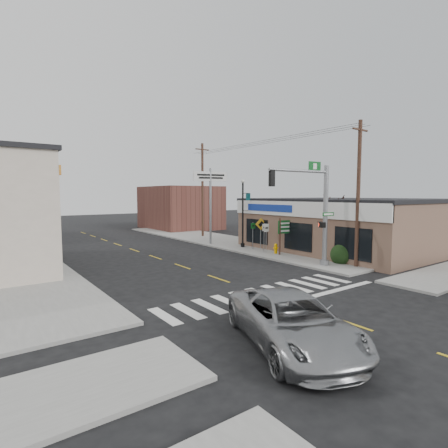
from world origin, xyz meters
TOP-DOWN VIEW (x-y plane):
  - ground at (0.00, 0.00)m, footprint 140.00×140.00m
  - sidewalk_right at (9.00, 13.00)m, footprint 6.00×38.00m
  - sidewalk_left at (-9.00, 13.00)m, footprint 6.00×38.00m
  - center_line at (0.00, 8.00)m, footprint 0.12×56.00m
  - crosswalk at (0.00, 0.40)m, footprint 11.00×2.20m
  - thrift_store at (14.50, 6.00)m, footprint 12.00×14.00m
  - bldg_distant_right at (12.00, 30.00)m, footprint 8.00×10.00m
  - suv at (-3.08, -4.23)m, footprint 4.41×6.19m
  - traffic_signal_pole at (6.44, 2.61)m, footprint 5.05×0.39m
  - guide_sign at (8.20, 6.89)m, footprint 1.55×0.13m
  - fire_hydrant at (7.69, 7.45)m, footprint 0.24×0.24m
  - ped_crossing_sign at (8.20, 9.70)m, footprint 0.99×0.07m
  - lamp_post at (7.87, 11.55)m, footprint 0.74×0.58m
  - dance_center_sign at (6.67, 14.72)m, footprint 3.18×0.20m
  - bare_tree at (10.46, 4.43)m, footprint 2.58×2.58m
  - shrub_front at (8.64, 2.40)m, footprint 1.41×1.41m
  - shrub_back at (9.76, 5.88)m, footprint 1.10×1.10m
  - utility_pole_near at (8.41, 1.17)m, footprint 1.54×0.23m
  - utility_pole_far at (9.31, 20.17)m, footprint 1.70×0.26m

SIDE VIEW (x-z plane):
  - ground at x=0.00m, z-range 0.00..0.00m
  - center_line at x=0.00m, z-range 0.00..0.01m
  - crosswalk at x=0.00m, z-range 0.00..0.01m
  - sidewalk_right at x=9.00m, z-range 0.00..0.13m
  - sidewalk_left at x=-9.00m, z-range 0.00..0.13m
  - shrub_back at x=9.76m, z-range 0.13..0.95m
  - fire_hydrant at x=7.69m, z-range 0.16..0.93m
  - shrub_front at x=8.64m, z-range 0.13..1.18m
  - suv at x=-3.08m, z-range 0.00..1.57m
  - ped_crossing_sign at x=8.20m, z-range 0.61..3.16m
  - guide_sign at x=8.20m, z-range 0.53..3.25m
  - thrift_store at x=14.50m, z-range 0.00..4.00m
  - bldg_distant_right at x=12.00m, z-range 0.00..5.60m
  - lamp_post at x=7.87m, z-range 0.58..6.26m
  - traffic_signal_pole at x=6.44m, z-range 0.74..7.14m
  - bare_tree at x=10.46m, z-range 1.61..6.77m
  - utility_pole_near at x=8.41m, z-range 0.24..9.12m
  - utility_pole_far at x=9.31m, z-range 0.25..10.03m
  - dance_center_sign at x=6.67m, z-range 1.84..8.59m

